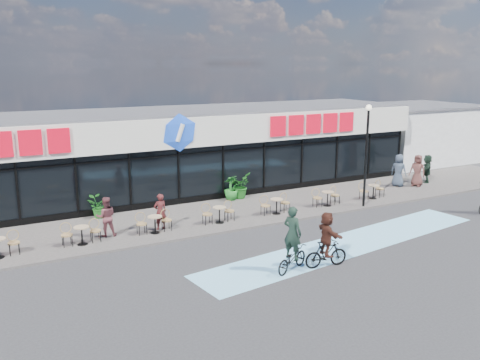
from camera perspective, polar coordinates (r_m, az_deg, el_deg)
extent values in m
plane|color=#28282B|center=(20.12, 0.46, -7.73)|extent=(120.00, 120.00, 0.00)
cube|color=#58514E|center=(23.95, -4.66, -4.23)|extent=(44.00, 5.00, 0.10)
cube|color=#7BC3E8|center=(21.09, 12.13, -7.02)|extent=(14.17, 4.13, 0.01)
cube|color=black|center=(28.59, -9.07, 1.47)|extent=(30.00, 6.00, 3.00)
cube|color=silver|center=(28.09, -9.14, 5.92)|extent=(30.60, 6.30, 1.50)
cube|color=#47474C|center=(28.15, -9.29, 7.57)|extent=(30.60, 6.30, 0.10)
cube|color=navy|center=(25.49, -6.97, 3.70)|extent=(30.60, 0.08, 0.18)
cube|color=black|center=(25.57, -6.96, 2.82)|extent=(30.00, 0.06, 0.08)
cube|color=black|center=(26.12, -6.82, -2.48)|extent=(30.00, 0.10, 0.40)
cube|color=red|center=(23.53, -25.32, 3.63)|extent=(5.63, 0.18, 1.10)
cube|color=red|center=(28.97, 8.20, 6.26)|extent=(5.63, 0.18, 1.10)
ellipsoid|color=blue|center=(25.15, -6.81, 5.30)|extent=(1.90, 0.24, 1.90)
cylinder|color=black|center=(24.24, -23.66, -1.53)|extent=(0.10, 0.10, 3.00)
cylinder|color=black|center=(24.52, -17.85, -0.90)|extent=(0.10, 0.10, 3.00)
cylinder|color=black|center=(25.04, -12.23, -0.29)|extent=(0.10, 0.10, 3.00)
cylinder|color=black|center=(25.79, -6.89, 0.30)|extent=(0.10, 0.10, 3.00)
cylinder|color=black|center=(26.76, -1.89, 0.85)|extent=(0.10, 0.10, 3.00)
cylinder|color=black|center=(27.92, 2.73, 1.35)|extent=(0.10, 0.10, 3.00)
cylinder|color=black|center=(29.25, 6.96, 1.80)|extent=(0.10, 0.10, 3.00)
cylinder|color=black|center=(30.72, 10.80, 2.20)|extent=(0.10, 0.10, 3.00)
cylinder|color=black|center=(32.32, 14.28, 2.55)|extent=(0.10, 0.10, 3.00)
cylinder|color=black|center=(34.03, 17.42, 2.87)|extent=(0.10, 0.10, 3.00)
cube|color=white|center=(40.65, 18.96, 5.02)|extent=(9.00, 7.00, 4.00)
cube|color=#47474C|center=(40.44, 19.18, 7.90)|extent=(9.20, 7.20, 0.12)
cylinder|color=black|center=(25.81, 13.96, 2.32)|extent=(0.12, 0.12, 4.83)
sphere|color=#FFF2CC|center=(25.48, 14.27, 7.89)|extent=(0.28, 0.28, 0.28)
cylinder|color=tan|center=(21.00, -17.39, -5.08)|extent=(0.60, 0.60, 0.04)
cylinder|color=black|center=(21.11, -17.33, -5.98)|extent=(0.06, 0.06, 0.70)
cylinder|color=black|center=(21.22, -17.26, -6.90)|extent=(0.40, 0.40, 0.02)
cylinder|color=tan|center=(21.69, -9.54, -4.08)|extent=(0.60, 0.60, 0.04)
cylinder|color=black|center=(21.79, -9.51, -4.96)|extent=(0.06, 0.06, 0.70)
cylinder|color=black|center=(21.90, -9.48, -5.86)|extent=(0.40, 0.40, 0.02)
cylinder|color=tan|center=(22.75, -2.32, -3.10)|extent=(0.60, 0.60, 0.04)
cylinder|color=black|center=(22.85, -2.32, -3.94)|extent=(0.06, 0.06, 0.70)
cylinder|color=black|center=(22.96, -2.31, -4.80)|extent=(0.40, 0.40, 0.02)
cylinder|color=tan|center=(24.15, 4.14, -2.17)|extent=(0.60, 0.60, 0.04)
cylinder|color=black|center=(24.25, 4.13, -2.97)|extent=(0.06, 0.06, 0.70)
cylinder|color=black|center=(24.35, 4.12, -3.78)|extent=(0.40, 0.40, 0.02)
cylinder|color=tan|center=(25.83, 9.83, -1.33)|extent=(0.60, 0.60, 0.04)
cylinder|color=black|center=(25.92, 9.80, -2.08)|extent=(0.06, 0.06, 0.70)
cylinder|color=black|center=(26.01, 9.77, -2.85)|extent=(0.40, 0.40, 0.02)
cylinder|color=tan|center=(27.73, 14.78, -0.59)|extent=(0.60, 0.60, 0.04)
cylinder|color=black|center=(27.81, 14.74, -1.29)|extent=(0.06, 0.06, 0.70)
cylinder|color=black|center=(27.90, 14.70, -2.01)|extent=(0.40, 0.40, 0.02)
imported|color=#1D661D|center=(24.45, -15.65, -2.92)|extent=(1.10, 1.01, 1.05)
imported|color=#1D6821|center=(26.62, -1.00, -0.87)|extent=(0.91, 0.91, 1.30)
imported|color=#195819|center=(26.98, -0.06, -0.64)|extent=(1.59, 1.58, 1.34)
imported|color=#441819|center=(22.14, -8.95, -3.52)|extent=(0.60, 0.42, 1.57)
imported|color=brown|center=(21.70, -14.81, -4.01)|extent=(0.92, 0.77, 1.67)
imported|color=#4F2D28|center=(31.31, 19.30, 1.01)|extent=(0.91, 1.07, 1.85)
imported|color=#313D4D|center=(30.91, 17.38, 1.04)|extent=(0.92, 1.09, 1.89)
imported|color=black|center=(32.52, 20.26, 1.21)|extent=(1.48, 1.44, 1.69)
imported|color=black|center=(18.49, 9.64, -8.19)|extent=(1.69, 0.69, 0.99)
imported|color=#3E1E16|center=(18.23, 9.73, -5.98)|extent=(0.68, 1.53, 1.60)
imported|color=black|center=(18.04, 5.84, -8.77)|extent=(1.80, 1.25, 0.90)
imported|color=black|center=(17.71, 5.91, -5.92)|extent=(0.70, 0.82, 1.89)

